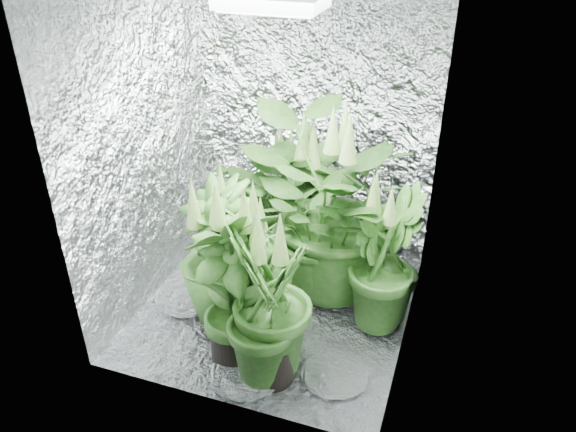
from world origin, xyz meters
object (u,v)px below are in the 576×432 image
Objects in this scene: plant_g at (269,306)px; plant_h at (220,256)px; plant_a at (275,194)px; plant_e at (326,212)px; plant_d at (254,275)px; plant_f at (232,286)px; plant_b at (308,200)px; grow_lamp at (272,0)px; plant_c at (385,262)px; circulation_fan at (389,252)px.

plant_g is 1.06× the size of plant_h.
plant_e is at bearing -40.46° from plant_a.
plant_a is 0.65m from plant_e.
plant_f is at bearing -95.79° from plant_d.
plant_b is 0.99× the size of plant_f.
plant_c is (0.64, 0.08, -1.39)m from grow_lamp.
plant_e reaches higher than plant_b.
plant_e is (0.22, -0.35, 0.13)m from plant_b.
plant_f reaches higher than plant_c.
plant_c is at bearing 53.20° from plant_g.
plant_g is (0.40, -1.19, 0.04)m from plant_a.
plant_c is at bearing -39.08° from plant_b.
plant_c is 1.08× the size of plant_d.
grow_lamp is at bearing -173.02° from plant_c.
plant_c is 0.46m from plant_e.
plant_d is at bearing -155.17° from plant_c.
circulation_fan is at bearing 42.34° from plant_h.
plant_b reaches higher than plant_h.
circulation_fan is at bearing 46.97° from plant_e.
circulation_fan is (0.59, 0.61, -1.67)m from grow_lamp.
circulation_fan is (0.83, -0.03, -0.28)m from plant_a.
plant_f reaches higher than circulation_fan.
grow_lamp reaches higher than plant_h.
plant_f is (-0.08, -1.05, 0.02)m from plant_b.
plant_e is 0.80m from plant_g.
plant_f is 1.03× the size of plant_g.
plant_e is 0.68m from circulation_fan.
plant_e is (0.28, 0.47, 0.20)m from plant_d.
grow_lamp reaches higher than plant_a.
circulation_fan is (0.57, 0.03, -0.31)m from plant_b.
circulation_fan is at bearing 53.36° from plant_d.
plant_h reaches higher than plant_c.
plant_h is (-0.24, 0.06, 0.03)m from plant_d.
plant_c is 0.89m from plant_f.
grow_lamp is 1.33× the size of circulation_fan.
plant_b is 1.14m from plant_g.
circulation_fan is (0.42, 1.16, -0.32)m from plant_g.
plant_d is 2.35× the size of circulation_fan.
grow_lamp is 1.42m from plant_f.
plant_b is at bearing 85.53° from plant_f.
plant_a is 0.71× the size of plant_e.
circulation_fan is (0.35, 0.38, -0.44)m from plant_e.
plant_h is (-0.91, -0.26, 0.00)m from plant_c.
plant_h is 1.20m from circulation_fan.
plant_f is at bearing -94.47° from plant_b.
plant_b is at bearing 122.45° from plant_e.
plant_h is at bearing 139.93° from plant_g.
plant_d is 0.67× the size of plant_e.
plant_a is at bearing 139.54° from plant_e.
plant_f is (0.17, -1.11, 0.05)m from plant_a.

